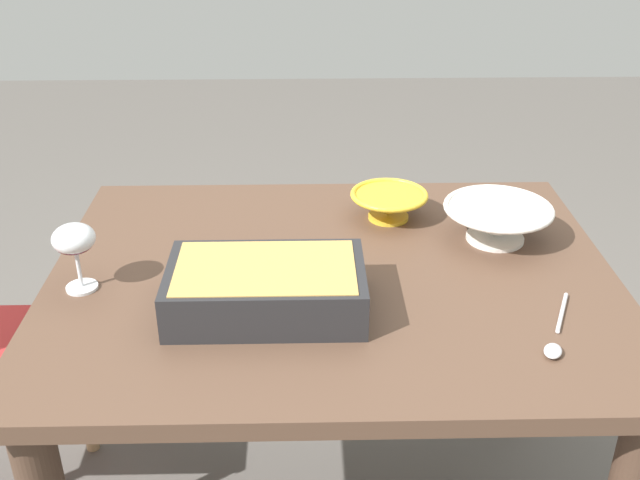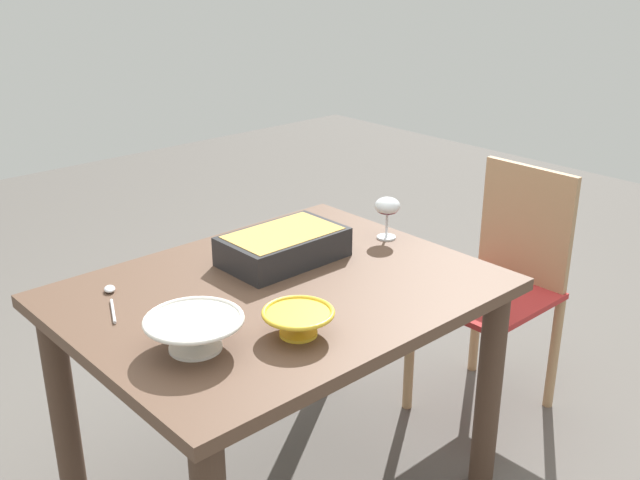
# 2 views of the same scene
# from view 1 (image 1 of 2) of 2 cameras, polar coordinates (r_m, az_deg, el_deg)

# --- Properties ---
(dining_table) EXTENTS (1.14, 0.89, 0.72)m
(dining_table) POSITION_cam_1_polar(r_m,az_deg,el_deg) (1.58, 0.93, -6.50)
(dining_table) COLOR brown
(dining_table) RESTS_ON ground_plane
(wine_glass) EXTENTS (0.08, 0.08, 0.14)m
(wine_glass) POSITION_cam_1_polar(r_m,az_deg,el_deg) (1.48, -18.28, -0.16)
(wine_glass) COLOR white
(wine_glass) RESTS_ON dining_table
(casserole_dish) EXTENTS (0.36, 0.22, 0.09)m
(casserole_dish) POSITION_cam_1_polar(r_m,az_deg,el_deg) (1.37, -4.15, -3.54)
(casserole_dish) COLOR #262628
(casserole_dish) RESTS_ON dining_table
(mixing_bowl) EXTENTS (0.23, 0.23, 0.08)m
(mixing_bowl) POSITION_cam_1_polar(r_m,az_deg,el_deg) (1.65, 13.38, 1.46)
(mixing_bowl) COLOR white
(mixing_bowl) RESTS_ON dining_table
(small_bowl) EXTENTS (0.18, 0.18, 0.07)m
(small_bowl) POSITION_cam_1_polar(r_m,az_deg,el_deg) (1.71, 5.29, 2.81)
(small_bowl) COLOR yellow
(small_bowl) RESTS_ON dining_table
(serving_spoon) EXTENTS (0.11, 0.21, 0.01)m
(serving_spoon) POSITION_cam_1_polar(r_m,az_deg,el_deg) (1.36, 17.60, -7.16)
(serving_spoon) COLOR silver
(serving_spoon) RESTS_ON dining_table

